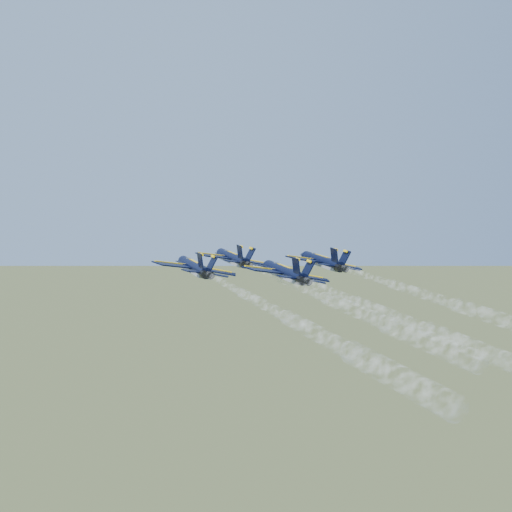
{
  "coord_description": "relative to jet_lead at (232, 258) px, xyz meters",
  "views": [
    {
      "loc": [
        -14.0,
        -111.08,
        109.53
      ],
      "look_at": [
        1.68,
        3.06,
        98.29
      ],
      "focal_mm": 55.0,
      "sensor_mm": 36.0,
      "label": 1
    }
  ],
  "objects": [
    {
      "name": "jet_right",
      "position": [
        12.89,
        -6.82,
        0.0
      ],
      "size": [
        12.01,
        16.11,
        3.89
      ],
      "rotation": [
        0.0,
        0.18,
        0.21
      ],
      "color": "black"
    },
    {
      "name": "jet_slot",
      "position": [
        4.83,
        -19.84,
        0.0
      ],
      "size": [
        12.01,
        16.11,
        3.89
      ],
      "rotation": [
        0.0,
        0.18,
        0.21
      ],
      "color": "black"
    },
    {
      "name": "smoke_trail_lead",
      "position": [
        9.28,
        -43.78,
        0.03
      ],
      "size": [
        13.62,
        57.13,
        2.29
      ],
      "rotation": [
        0.0,
        0.18,
        0.21
      ],
      "color": "white"
    },
    {
      "name": "smoke_trail_slot",
      "position": [
        14.11,
        -63.62,
        0.03
      ],
      "size": [
        13.62,
        57.13,
        2.29
      ],
      "rotation": [
        0.0,
        0.18,
        0.21
      ],
      "color": "white"
    },
    {
      "name": "smoke_trail_left",
      "position": [
        2.55,
        -55.63,
        0.03
      ],
      "size": [
        13.62,
        57.13,
        2.29
      ],
      "rotation": [
        0.0,
        0.18,
        0.21
      ],
      "color": "white"
    },
    {
      "name": "jet_lead",
      "position": [
        0.0,
        0.0,
        0.0
      ],
      "size": [
        12.01,
        16.11,
        3.89
      ],
      "rotation": [
        0.0,
        0.18,
        0.21
      ],
      "color": "black"
    },
    {
      "name": "jet_left",
      "position": [
        -6.73,
        -11.85,
        0.0
      ],
      "size": [
        12.01,
        16.11,
        3.89
      ],
      "rotation": [
        0.0,
        0.18,
        0.21
      ],
      "color": "black"
    }
  ]
}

